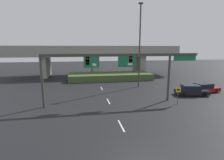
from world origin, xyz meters
TOP-DOWN VIEW (x-y plane):
  - lane_markings at (0.00, 16.01)m, footprint 0.14×24.26m
  - signal_gantry at (1.34, 11.36)m, footprint 19.19×0.44m
  - speed_limit_sign at (8.10, 9.66)m, footprint 0.60×0.11m
  - highway_light_pole_near at (6.59, 19.81)m, footprint 0.70×0.36m
  - overpass_bridge at (0.00, 34.28)m, footprint 40.75×8.13m
  - grass_embankment at (2.93, 27.80)m, footprint 17.56×6.05m
  - parked_sedan_near_right at (12.31, 13.17)m, footprint 4.82×2.71m
  - parked_sedan_mid_right at (15.20, 14.22)m, footprint 4.84×2.48m

SIDE VIEW (x-z plane):
  - lane_markings at x=0.00m, z-range 0.00..0.01m
  - grass_embankment at x=2.93m, z-range 0.00..1.32m
  - parked_sedan_mid_right at x=15.20m, z-range -0.05..1.38m
  - parked_sedan_near_right at x=12.31m, z-range -0.06..1.43m
  - speed_limit_sign at x=8.10m, z-range 0.33..2.50m
  - overpass_bridge at x=0.00m, z-range 1.33..8.53m
  - signal_gantry at x=1.34m, z-range 2.00..8.11m
  - highway_light_pole_near at x=6.59m, z-range 0.38..14.37m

